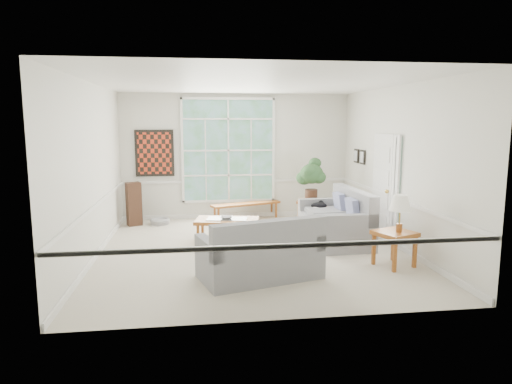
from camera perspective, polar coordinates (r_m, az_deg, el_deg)
floor at (r=8.44m, az=-0.50°, el=-7.32°), size 5.50×6.00×0.01m
ceiling at (r=8.13m, az=-0.53°, el=13.47°), size 5.50×6.00×0.02m
wall_back at (r=11.12m, az=-2.44°, el=4.46°), size 5.50×0.02×3.00m
wall_front at (r=5.21m, az=3.59°, el=-0.44°), size 5.50×0.02×3.00m
wall_left at (r=8.27m, az=-19.79°, el=2.47°), size 0.02×6.00×3.00m
wall_right at (r=8.92m, az=17.34°, el=3.01°), size 0.02×6.00×3.00m
window_back at (r=11.05m, az=-3.46°, el=5.21°), size 2.30×0.08×2.40m
entry_door at (r=9.49m, az=15.48°, el=0.68°), size 0.08×0.90×2.10m
door_sidelight at (r=8.91m, az=17.08°, el=0.75°), size 0.08×0.26×1.90m
wall_art at (r=11.06m, az=-12.57°, el=4.76°), size 0.90×0.06×1.10m
wall_frame_near at (r=10.50m, az=13.14°, el=4.26°), size 0.04×0.26×0.32m
wall_frame_far at (r=10.88m, az=12.39°, el=4.44°), size 0.04×0.26×0.32m
loveseat_right at (r=9.06m, az=9.80°, el=-2.95°), size 1.05×1.93×1.03m
loveseat_front at (r=6.89m, az=0.47°, el=-6.88°), size 1.94×1.36×0.95m
coffee_table at (r=8.98m, az=-3.62°, el=-4.81°), size 1.32×0.88×0.45m
pewter_bowl at (r=8.90m, az=-3.72°, el=-3.20°), size 0.33×0.33×0.07m
window_bench at (r=10.97m, az=-1.25°, el=-2.44°), size 1.74×0.90×0.40m
end_table at (r=10.72m, az=6.64°, el=-2.40°), size 0.69×0.69×0.53m
houseplant at (r=10.61m, az=6.95°, el=1.66°), size 0.81×0.81×1.00m
side_table at (r=7.80m, az=16.87°, el=-6.80°), size 0.74×0.74×0.58m
table_lamp at (r=7.67m, az=17.54°, el=-2.57°), size 0.40×0.40×0.60m
pet_bed at (r=10.75m, az=-11.92°, el=-3.60°), size 0.57×0.57×0.13m
floor_speaker at (r=10.68m, az=-15.03°, el=-1.45°), size 0.38×0.34×0.99m
cat at (r=9.63m, az=7.87°, el=-1.66°), size 0.39×0.33×0.16m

